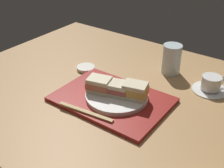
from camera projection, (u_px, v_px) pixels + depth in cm
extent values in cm
cube|color=tan|center=(126.00, 97.00, 111.09)|extent=(140.00, 100.00, 3.00)
cube|color=maroon|center=(112.00, 99.00, 105.92)|extent=(39.81, 28.09, 1.46)
cylinder|color=silver|center=(117.00, 96.00, 105.18)|extent=(22.50, 22.50, 1.54)
cube|color=beige|center=(99.00, 89.00, 106.20)|extent=(9.23, 7.89, 1.54)
cube|color=#CC6B4C|center=(99.00, 85.00, 105.23)|extent=(9.71, 8.24, 2.27)
cube|color=beige|center=(99.00, 80.00, 104.26)|extent=(9.23, 7.89, 1.54)
cube|color=beige|center=(117.00, 92.00, 104.42)|extent=(9.23, 7.89, 1.42)
cube|color=#B74C42|center=(117.00, 88.00, 103.58)|extent=(9.52, 8.01, 1.87)
cube|color=beige|center=(117.00, 84.00, 102.74)|extent=(9.23, 7.89, 1.42)
cube|color=beige|center=(135.00, 96.00, 102.60)|extent=(9.23, 7.89, 1.46)
cube|color=gold|center=(135.00, 91.00, 101.54)|extent=(9.83, 8.07, 2.66)
cube|color=beige|center=(135.00, 85.00, 100.49)|extent=(9.23, 7.89, 1.46)
cube|color=tan|center=(85.00, 112.00, 97.34)|extent=(20.88, 3.00, 0.70)
cube|color=tan|center=(86.00, 111.00, 97.86)|extent=(20.88, 3.00, 0.70)
cylinder|color=white|center=(210.00, 89.00, 112.46)|extent=(13.50, 13.50, 0.80)
cylinder|color=white|center=(211.00, 83.00, 110.93)|extent=(7.33, 7.33, 5.19)
cylinder|color=black|center=(212.00, 78.00, 109.81)|extent=(6.75, 6.75, 0.40)
torus|color=white|center=(220.00, 81.00, 112.22)|extent=(2.72, 3.53, 3.71)
cylinder|color=silver|center=(172.00, 59.00, 121.77)|extent=(7.76, 7.76, 12.48)
cylinder|color=silver|center=(86.00, 68.00, 126.82)|extent=(7.90, 7.90, 1.46)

